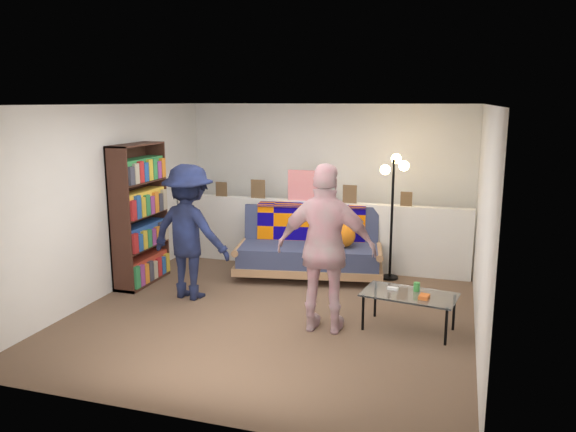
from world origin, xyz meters
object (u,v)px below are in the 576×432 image
Objects in this scene: coffee_table at (410,296)px; person_right at (326,249)px; person_left at (189,232)px; floor_lamp at (394,191)px; bookshelf at (140,219)px; futon_sofa at (311,248)px.

person_right is (-0.87, -0.27, 0.52)m from coffee_table.
floor_lamp is at bearing -137.48° from person_left.
coffee_table is 2.02m from floor_lamp.
person_right is (2.77, -0.86, 0.02)m from bookshelf.
person_left is (-1.22, -1.29, 0.44)m from futon_sofa.
floor_lamp reaches higher than person_left.
coffee_table is 1.05m from person_right.
floor_lamp is 2.13m from person_right.
bookshelf reaches higher than floor_lamp.
coffee_table is 2.79m from person_left.
person_right is at bearing 173.31° from person_left.
person_left is at bearing -17.70° from person_right.
futon_sofa is 1.24× the size of floor_lamp.
bookshelf reaches higher than person_left.
person_right is at bearing -70.39° from futon_sofa.
coffee_table is (1.51, -1.55, -0.02)m from futon_sofa.
bookshelf is 1.80× the size of coffee_table.
futon_sofa is 2.00m from person_right.
coffee_table is at bearing -76.94° from floor_lamp.
coffee_table is at bearing -45.70° from futon_sofa.
person_left is at bearing -19.74° from bookshelf.
futon_sofa is at bearing 24.38° from bookshelf.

